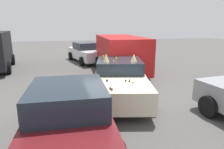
{
  "coord_description": "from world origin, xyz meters",
  "views": [
    {
      "loc": [
        -6.9,
        2.31,
        2.67
      ],
      "look_at": [
        0.0,
        0.3,
        0.9
      ],
      "focal_mm": 32.13,
      "sensor_mm": 36.0,
      "label": 1
    }
  ],
  "objects_px": {
    "parked_van_near_left": "(120,53)",
    "parked_sedan_near_right": "(69,115)",
    "art_car_decorated": "(120,79)",
    "parked_sedan_row_back_center": "(87,52)"
  },
  "relations": [
    {
      "from": "parked_sedan_row_back_center",
      "to": "parked_sedan_near_right",
      "type": "distance_m",
      "value": 10.87
    },
    {
      "from": "art_car_decorated",
      "to": "parked_sedan_row_back_center",
      "type": "height_order",
      "value": "art_car_decorated"
    },
    {
      "from": "parked_van_near_left",
      "to": "parked_sedan_row_back_center",
      "type": "relative_size",
      "value": 1.14
    },
    {
      "from": "art_car_decorated",
      "to": "parked_sedan_near_right",
      "type": "height_order",
      "value": "art_car_decorated"
    },
    {
      "from": "parked_sedan_row_back_center",
      "to": "parked_van_near_left",
      "type": "bearing_deg",
      "value": 4.66
    },
    {
      "from": "art_car_decorated",
      "to": "parked_sedan_row_back_center",
      "type": "distance_m",
      "value": 7.91
    },
    {
      "from": "parked_van_near_left",
      "to": "parked_sedan_near_right",
      "type": "xyz_separation_m",
      "value": [
        -6.46,
        3.34,
        -0.45
      ]
    },
    {
      "from": "parked_van_near_left",
      "to": "parked_sedan_near_right",
      "type": "relative_size",
      "value": 1.29
    },
    {
      "from": "parked_van_near_left",
      "to": "parked_sedan_row_back_center",
      "type": "height_order",
      "value": "parked_van_near_left"
    },
    {
      "from": "parked_van_near_left",
      "to": "parked_sedan_near_right",
      "type": "height_order",
      "value": "parked_van_near_left"
    }
  ]
}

